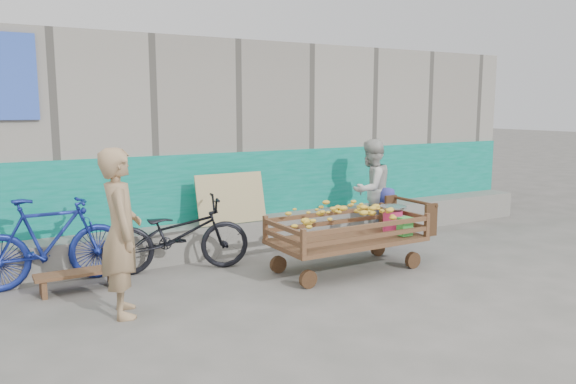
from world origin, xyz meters
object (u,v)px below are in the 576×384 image
child (387,216)px  woman (371,190)px  banana_cart (345,224)px  bench (78,277)px  bicycle_blue (49,241)px  vendor_man (121,233)px  bicycle_dark (177,234)px

child → woman: bearing=-109.8°
banana_cart → woman: woman is taller
bench → woman: bearing=4.0°
child → bicycle_blue: size_ratio=0.50×
woman → child: 0.53m
child → bicycle_blue: bearing=-25.9°
bicycle_blue → vendor_man: bearing=-160.3°
banana_cart → bicycle_blue: bicycle_blue is taller
bicycle_blue → woman: bearing=-91.4°
banana_cart → bicycle_dark: bearing=149.7°
vendor_man → woman: (4.11, 1.27, -0.05)m
bench → bicycle_dark: 1.28m
bench → woman: size_ratio=0.59×
woman → child: bearing=75.0°
banana_cart → child: bearing=29.8°
woman → bicycle_dark: size_ratio=0.87×
bicycle_dark → banana_cart: bearing=-107.0°
bench → bicycle_blue: bicycle_blue is taller
vendor_man → bicycle_dark: 1.55m
woman → bench: bearing=-11.1°
bench → woman: woman is taller
bench → child: bearing=-1.3°
woman → bicycle_dark: (-3.15, -0.11, -0.31)m
vendor_man → bicycle_dark: (0.97, 1.16, -0.36)m
banana_cart → bench: bearing=164.1°
bicycle_dark → woman: bearing=-74.7°
banana_cart → bench: (-3.04, 0.87, -0.43)m
bench → bicycle_dark: (1.23, 0.19, 0.30)m
woman → child: (0.00, -0.40, -0.35)m
banana_cart → child: (1.34, 0.77, -0.17)m
woman → bicycle_blue: bearing=-16.1°
banana_cart → vendor_man: bearing=-177.9°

